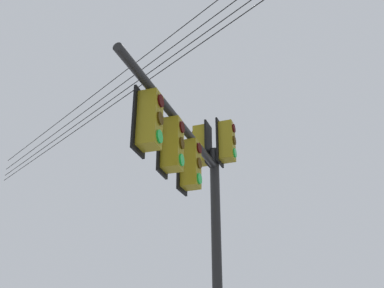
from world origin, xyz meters
name	(u,v)px	position (x,y,z in m)	size (l,w,h in m)	color
signal_mast_assembly	(198,187)	(-0.82, 0.51, 4.89)	(4.28, 2.41, 6.80)	black
overhead_wire_span	(181,44)	(0.24, 2.16, 9.74)	(1.75, 26.10, 1.67)	black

